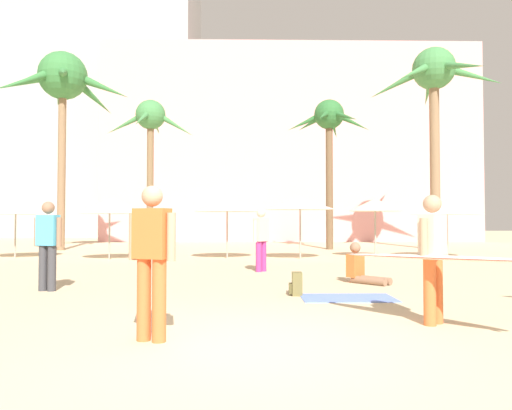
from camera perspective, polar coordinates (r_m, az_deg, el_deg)
name	(u,v)px	position (r m, az deg, el deg)	size (l,w,h in m)	color
ground	(246,347)	(5.50, -1.19, -16.22)	(120.00, 120.00, 0.00)	beige
hotel_pink	(285,153)	(37.52, 3.46, 6.07)	(24.78, 11.79, 13.05)	pink
hotel_tower_gray	(92,47)	(50.12, -18.55, 17.06)	(19.14, 11.32, 35.04)	#A8A8A3
palm_tree_far_left	(63,84)	(25.23, -21.62, 13.03)	(6.31, 6.02, 9.27)	#896B4C
palm_tree_left	(329,126)	(24.02, 8.50, 9.05)	(4.12, 3.96, 7.19)	brown
palm_tree_center	(150,127)	(22.18, -12.22, 8.91)	(4.03, 4.19, 6.67)	brown
palm_tree_right	(434,83)	(25.75, 20.05, 13.19)	(6.25, 6.39, 9.74)	#896B4C
cafe_umbrella_0	(110,206)	(18.03, -16.69, -0.12)	(2.36, 2.36, 2.14)	gray
cafe_umbrella_1	(447,208)	(19.51, 21.37, -0.28)	(2.61, 2.61, 2.11)	gray
cafe_umbrella_2	(375,205)	(18.93, 13.72, 0.01)	(2.02, 2.02, 2.20)	gray
cafe_umbrella_3	(16,207)	(20.10, -26.22, -0.24)	(2.61, 2.61, 2.12)	gray
cafe_umbrella_4	(300,204)	(17.56, 5.17, 0.14)	(2.48, 2.48, 2.18)	gray
cafe_umbrella_5	(227,205)	(17.75, -3.38, -0.05)	(2.41, 2.41, 2.14)	gray
beach_towel	(348,298)	(8.89, 10.64, -10.60)	(1.62, 0.95, 0.01)	#6684E0
backpack	(296,284)	(9.09, 4.74, -9.19)	(0.25, 0.31, 0.42)	brown
person_near_right	(436,255)	(6.79, 20.30, -5.47)	(2.14, 2.43, 1.71)	orange
person_mid_center	(48,242)	(10.37, -23.11, -3.96)	(0.61, 0.32, 1.74)	#3D3D42
person_near_left	(261,237)	(13.16, 0.59, -3.76)	(0.47, 0.51, 1.69)	#B7337F
person_mid_left	(152,255)	(5.72, -12.06, -5.75)	(0.60, 0.35, 1.77)	orange
person_mid_right	(362,269)	(11.05, 12.24, -7.31)	(0.91, 0.94, 0.89)	#936B51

